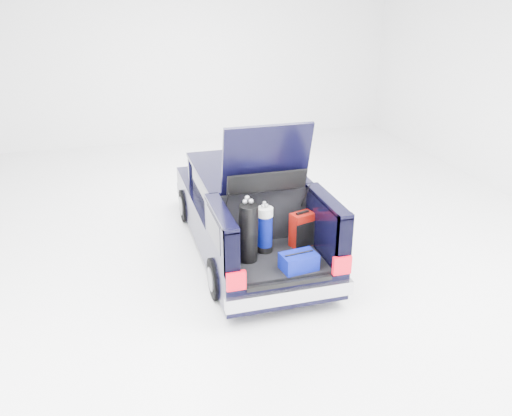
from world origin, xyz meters
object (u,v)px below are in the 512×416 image
object	(u,v)px
blue_golf_bag	(265,229)
blue_duffel	(299,261)
red_suitcase	(302,230)
black_golf_bag	(248,233)
car	(246,210)

from	to	relation	value
blue_golf_bag	blue_duffel	size ratio (longest dim) A/B	1.49
red_suitcase	blue_golf_bag	bearing A→B (deg)	164.13
blue_golf_bag	blue_duffel	bearing A→B (deg)	-58.04
black_golf_bag	blue_duffel	bearing A→B (deg)	-44.91
blue_duffel	blue_golf_bag	bearing A→B (deg)	107.23
red_suitcase	blue_duffel	bearing A→B (deg)	-130.37
car	blue_duffel	xyz separation A→B (m)	(0.22, -1.99, 0.04)
car	black_golf_bag	distance (m)	1.66
red_suitcase	blue_golf_bag	distance (m)	0.59
car	blue_duffel	world-z (taller)	car
car	blue_golf_bag	xyz separation A→B (m)	(-0.08, -1.35, 0.28)
blue_duffel	red_suitcase	bearing A→B (deg)	58.99
red_suitcase	black_golf_bag	distance (m)	0.93
blue_duffel	car	bearing A→B (deg)	88.75
car	black_golf_bag	world-z (taller)	car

